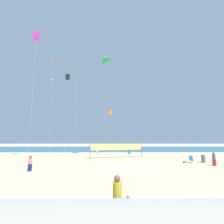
% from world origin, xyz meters
% --- Properties ---
extents(ground_plane, '(120.00, 120.00, 0.00)m').
position_xyz_m(ground_plane, '(0.00, 0.00, 0.00)').
color(ground_plane, beige).
extents(ocean_band, '(120.00, 20.00, 0.01)m').
position_xyz_m(ocean_band, '(0.00, 28.66, 0.00)').
color(ocean_band, teal).
rests_on(ocean_band, ground).
extents(boardwalk_ledge, '(28.00, 0.44, 1.02)m').
position_xyz_m(boardwalk_ledge, '(0.00, -11.94, 0.51)').
color(boardwalk_ledge, '#B7B7BC').
rests_on(boardwalk_ledge, ground).
extents(mother_figure, '(0.39, 0.39, 1.73)m').
position_xyz_m(mother_figure, '(-1.36, -10.91, 0.92)').
color(mother_figure, maroon).
rests_on(mother_figure, ground).
extents(toddler_figure, '(0.20, 0.20, 0.87)m').
position_xyz_m(toddler_figure, '(-0.87, -10.86, 0.46)').
color(toddler_figure, olive).
rests_on(toddler_figure, ground).
extents(beachgoer_charcoal_shirt, '(0.41, 0.41, 1.77)m').
position_xyz_m(beachgoer_charcoal_shirt, '(2.02, 14.86, 0.95)').
color(beachgoer_charcoal_shirt, '#19727A').
rests_on(beachgoer_charcoal_shirt, ground).
extents(beachgoer_coral_shirt, '(0.36, 0.36, 1.56)m').
position_xyz_m(beachgoer_coral_shirt, '(-9.69, -1.23, 0.83)').
color(beachgoer_coral_shirt, navy).
rests_on(beachgoer_coral_shirt, ground).
extents(beachgoer_sage_shirt, '(0.39, 0.39, 1.72)m').
position_xyz_m(beachgoer_sage_shirt, '(-4.17, 14.26, 0.92)').
color(beachgoer_sage_shirt, '#99B28C').
rests_on(beachgoer_sage_shirt, ground).
extents(beachgoer_plum_shirt, '(0.35, 0.35, 1.55)m').
position_xyz_m(beachgoer_plum_shirt, '(10.64, 1.78, 0.83)').
color(beachgoer_plum_shirt, maroon).
rests_on(beachgoer_plum_shirt, ground).
extents(folding_beach_chair, '(0.52, 0.65, 0.89)m').
position_xyz_m(folding_beach_chair, '(9.01, 4.06, 0.47)').
color(folding_beach_chair, '#1959B2').
rests_on(folding_beach_chair, ground).
extents(trash_barrel, '(0.52, 0.52, 0.99)m').
position_xyz_m(trash_barrel, '(10.63, 4.15, 0.50)').
color(trash_barrel, '#595960').
rests_on(trash_barrel, ground).
extents(volleyball_net, '(8.33, 1.93, 2.40)m').
position_xyz_m(volleyball_net, '(-0.63, 8.90, 1.64)').
color(volleyball_net, '#4C4C51').
rests_on(volleyball_net, ground).
extents(beach_handbag, '(0.36, 0.18, 0.29)m').
position_xyz_m(beach_handbag, '(7.90, 3.59, 0.15)').
color(beach_handbag, olive).
rests_on(beach_handbag, ground).
extents(kite_black_box, '(0.92, 0.92, 16.49)m').
position_xyz_m(kite_black_box, '(-10.79, 16.18, 15.91)').
color(kite_black_box, silver).
rests_on(kite_black_box, ground).
extents(kite_orange_diamond, '(0.78, 0.78, 17.50)m').
position_xyz_m(kite_orange_diamond, '(-12.14, 10.68, 16.99)').
color(kite_orange_diamond, silver).
rests_on(kite_orange_diamond, ground).
extents(kite_green_inflatable, '(2.02, 2.60, 16.70)m').
position_xyz_m(kite_green_inflatable, '(-2.38, 8.12, 16.01)').
color(kite_green_inflatable, silver).
rests_on(kite_green_inflatable, ground).
extents(kite_yellow_diamond, '(0.70, 0.69, 14.72)m').
position_xyz_m(kite_yellow_diamond, '(-13.13, 13.62, 14.08)').
color(kite_yellow_diamond, silver).
rests_on(kite_yellow_diamond, ground).
extents(kite_orange_box, '(0.80, 0.80, 9.01)m').
position_xyz_m(kite_orange_box, '(-1.79, 17.55, 8.53)').
color(kite_orange_box, silver).
rests_on(kite_orange_box, ground).
extents(kite_magenta_box, '(0.75, 0.75, 18.61)m').
position_xyz_m(kite_magenta_box, '(-12.57, 4.51, 18.04)').
color(kite_magenta_box, silver).
rests_on(kite_magenta_box, ground).
extents(kite_cyan_diamond, '(0.67, 0.67, 13.14)m').
position_xyz_m(kite_cyan_diamond, '(-7.91, 11.47, 12.61)').
color(kite_cyan_diamond, silver).
rests_on(kite_cyan_diamond, ground).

